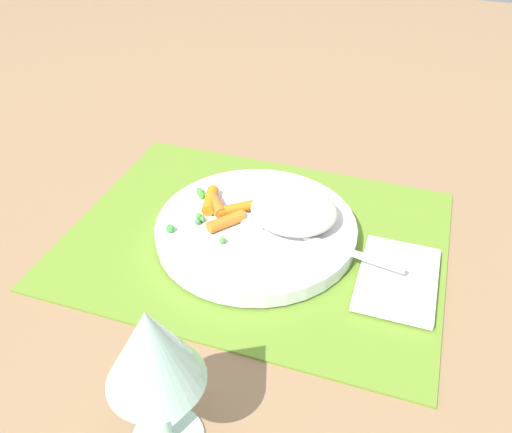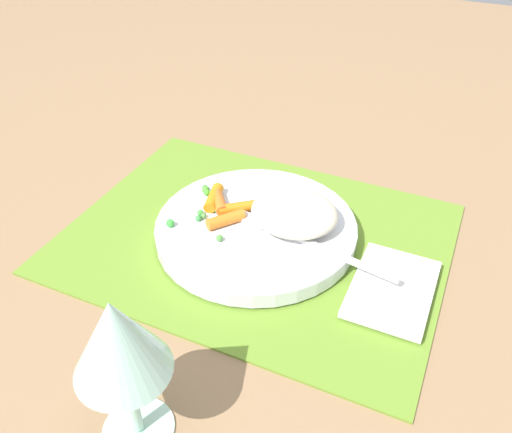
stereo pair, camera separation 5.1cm
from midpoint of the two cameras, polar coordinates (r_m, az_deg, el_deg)
ground_plane at (r=0.66m, az=2.22°, el=-2.45°), size 2.40×2.40×0.00m
placemat at (r=0.66m, az=2.22°, el=-2.26°), size 0.46×0.35×0.01m
plate at (r=0.65m, az=2.25°, el=-1.42°), size 0.25×0.25×0.02m
rice_mound at (r=0.64m, az=6.41°, el=0.36°), size 0.11×0.09×0.03m
carrot_portion at (r=0.66m, az=-1.21°, el=1.01°), size 0.08×0.08×0.02m
pea_scatter at (r=0.67m, az=-3.16°, el=0.98°), size 0.08×0.09×0.01m
fork at (r=0.63m, az=6.50°, el=-2.29°), size 0.21×0.05×0.01m
wine_glass at (r=0.41m, az=-11.01°, el=-13.25°), size 0.08×0.08×0.16m
napkin at (r=0.61m, az=16.75°, el=-7.48°), size 0.09×0.12×0.01m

